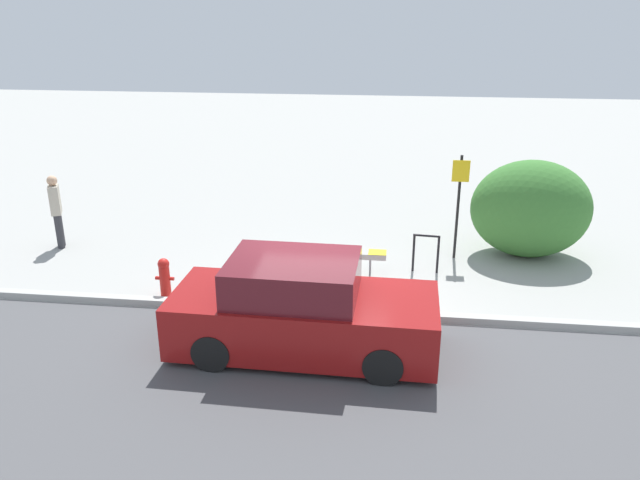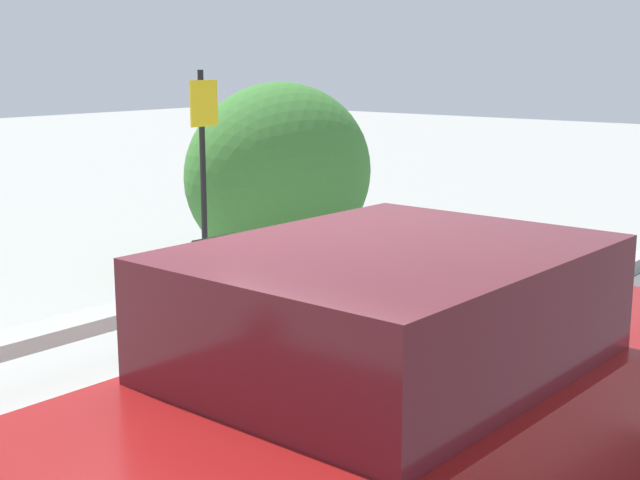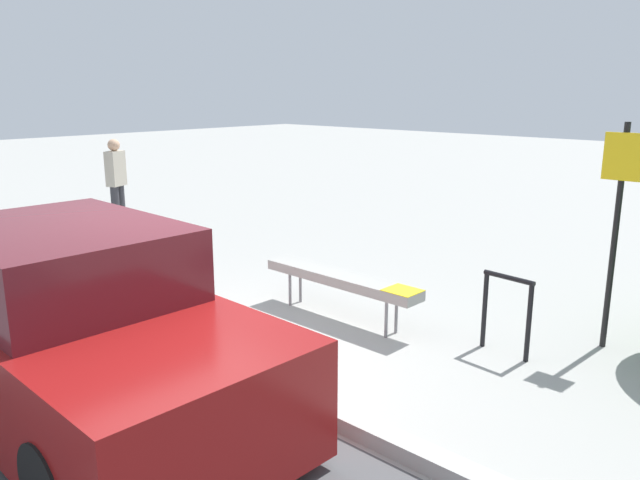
% 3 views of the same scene
% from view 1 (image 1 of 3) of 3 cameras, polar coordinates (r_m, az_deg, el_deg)
% --- Properties ---
extents(ground_plane, '(60.00, 60.00, 0.00)m').
position_cam_1_polar(ground_plane, '(11.31, -0.02, -6.78)').
color(ground_plane, '#9E9E99').
extents(curb, '(60.00, 0.20, 0.13)m').
position_cam_1_polar(curb, '(11.28, -0.02, -6.49)').
color(curb, '#A8A8A3').
rests_on(curb, ground_plane).
extents(bench, '(2.12, 0.35, 0.55)m').
position_cam_1_polar(bench, '(12.73, 1.35, -1.22)').
color(bench, gray).
rests_on(bench, ground_plane).
extents(bike_rack, '(0.55, 0.10, 0.83)m').
position_cam_1_polar(bike_rack, '(13.04, 9.66, -0.84)').
color(bike_rack, black).
rests_on(bike_rack, ground_plane).
extents(sign_post, '(0.36, 0.08, 2.30)m').
position_cam_1_polar(sign_post, '(13.63, 12.57, 3.81)').
color(sign_post, black).
rests_on(sign_post, ground_plane).
extents(fire_hydrant, '(0.36, 0.22, 0.77)m').
position_cam_1_polar(fire_hydrant, '(12.19, -14.03, -3.21)').
color(fire_hydrant, red).
rests_on(fire_hydrant, ground_plane).
extents(shrub_hedge, '(2.57, 1.86, 2.15)m').
position_cam_1_polar(shrub_hedge, '(14.32, 18.69, 2.71)').
color(shrub_hedge, '#3D7A33').
rests_on(shrub_hedge, ground_plane).
extents(pedestrian, '(0.35, 0.43, 1.69)m').
position_cam_1_polar(pedestrian, '(15.31, -22.97, 2.60)').
color(pedestrian, '#333338').
rests_on(pedestrian, ground_plane).
extents(parked_car_near, '(4.21, 1.83, 1.55)m').
position_cam_1_polar(parked_car_near, '(9.90, -1.67, -6.50)').
color(parked_car_near, black).
rests_on(parked_car_near, ground_plane).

